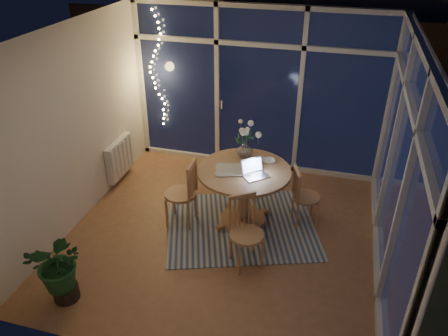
{
  "coord_description": "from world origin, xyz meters",
  "views": [
    {
      "loc": [
        1.23,
        -4.4,
        3.66
      ],
      "look_at": [
        -0.07,
        0.25,
        0.87
      ],
      "focal_mm": 35.0,
      "sensor_mm": 36.0,
      "label": 1
    }
  ],
  "objects_px": {
    "flower_vase": "(245,150)",
    "chair_front": "(247,233)",
    "dining_table": "(243,196)",
    "chair_left": "(180,192)",
    "chair_right": "(306,196)",
    "laptop": "(256,169)",
    "potted_plant": "(61,272)"
  },
  "relations": [
    {
      "from": "chair_front",
      "to": "potted_plant",
      "type": "bearing_deg",
      "value": 176.33
    },
    {
      "from": "dining_table",
      "to": "chair_front",
      "type": "xyz_separation_m",
      "value": [
        0.23,
        -0.81,
        0.05
      ]
    },
    {
      "from": "dining_table",
      "to": "chair_front",
      "type": "distance_m",
      "value": 0.84
    },
    {
      "from": "laptop",
      "to": "chair_left",
      "type": "bearing_deg",
      "value": 145.15
    },
    {
      "from": "chair_right",
      "to": "laptop",
      "type": "bearing_deg",
      "value": 98.63
    },
    {
      "from": "dining_table",
      "to": "chair_left",
      "type": "distance_m",
      "value": 0.84
    },
    {
      "from": "dining_table",
      "to": "chair_left",
      "type": "xyz_separation_m",
      "value": [
        -0.81,
        -0.23,
        0.07
      ]
    },
    {
      "from": "dining_table",
      "to": "laptop",
      "type": "distance_m",
      "value": 0.57
    },
    {
      "from": "dining_table",
      "to": "chair_right",
      "type": "bearing_deg",
      "value": 15.56
    },
    {
      "from": "laptop",
      "to": "potted_plant",
      "type": "height_order",
      "value": "laptop"
    },
    {
      "from": "chair_right",
      "to": "chair_left",
      "type": "bearing_deg",
      "value": 85.34
    },
    {
      "from": "dining_table",
      "to": "chair_right",
      "type": "distance_m",
      "value": 0.84
    },
    {
      "from": "chair_front",
      "to": "potted_plant",
      "type": "distance_m",
      "value": 2.07
    },
    {
      "from": "chair_left",
      "to": "chair_right",
      "type": "bearing_deg",
      "value": 103.48
    },
    {
      "from": "chair_front",
      "to": "flower_vase",
      "type": "bearing_deg",
      "value": 70.25
    },
    {
      "from": "chair_right",
      "to": "chair_front",
      "type": "xyz_separation_m",
      "value": [
        -0.58,
        -1.03,
        0.04
      ]
    },
    {
      "from": "chair_left",
      "to": "flower_vase",
      "type": "distance_m",
      "value": 1.04
    },
    {
      "from": "chair_front",
      "to": "laptop",
      "type": "distance_m",
      "value": 0.84
    },
    {
      "from": "chair_left",
      "to": "flower_vase",
      "type": "height_order",
      "value": "flower_vase"
    },
    {
      "from": "chair_left",
      "to": "flower_vase",
      "type": "relative_size",
      "value": 4.61
    },
    {
      "from": "potted_plant",
      "to": "chair_front",
      "type": "bearing_deg",
      "value": 30.91
    },
    {
      "from": "potted_plant",
      "to": "dining_table",
      "type": "bearing_deg",
      "value": 50.43
    },
    {
      "from": "chair_right",
      "to": "potted_plant",
      "type": "distance_m",
      "value": 3.16
    },
    {
      "from": "chair_front",
      "to": "flower_vase",
      "type": "relative_size",
      "value": 4.38
    },
    {
      "from": "chair_front",
      "to": "flower_vase",
      "type": "height_order",
      "value": "flower_vase"
    },
    {
      "from": "flower_vase",
      "to": "chair_front",
      "type": "bearing_deg",
      "value": -75.17
    },
    {
      "from": "flower_vase",
      "to": "potted_plant",
      "type": "relative_size",
      "value": 0.28
    },
    {
      "from": "chair_left",
      "to": "potted_plant",
      "type": "xyz_separation_m",
      "value": [
        -0.74,
        -1.64,
        -0.1
      ]
    },
    {
      "from": "chair_left",
      "to": "chair_right",
      "type": "distance_m",
      "value": 1.68
    },
    {
      "from": "chair_right",
      "to": "chair_front",
      "type": "bearing_deg",
      "value": 130.26
    },
    {
      "from": "laptop",
      "to": "flower_vase",
      "type": "relative_size",
      "value": 1.44
    },
    {
      "from": "chair_left",
      "to": "laptop",
      "type": "height_order",
      "value": "laptop"
    }
  ]
}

